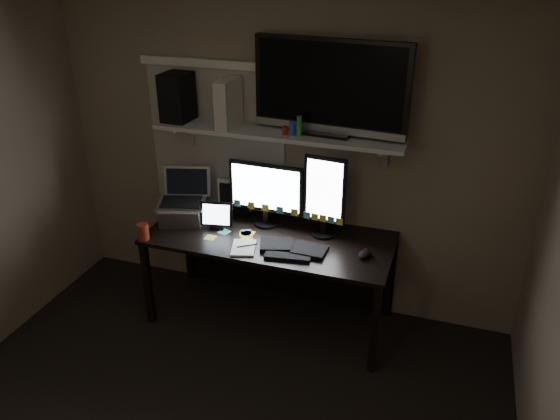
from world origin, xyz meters
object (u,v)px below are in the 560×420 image
at_px(tv, 330,88).
at_px(speaker, 177,97).
at_px(tablet, 217,215).
at_px(cup, 143,232).
at_px(monitor_portrait, 325,197).
at_px(monitor_landscape, 266,194).
at_px(keyboard, 293,248).
at_px(laptop, 181,198).
at_px(game_console, 229,103).
at_px(mouse, 365,254).
at_px(desk, 275,249).

height_order(tv, speaker, tv).
bearing_deg(speaker, tablet, -25.16).
bearing_deg(cup, monitor_portrait, 21.24).
bearing_deg(monitor_landscape, keyboard, -43.00).
distance_m(monitor_portrait, laptop, 1.09).
xyz_separation_m(tablet, game_console, (0.05, 0.19, 0.81)).
bearing_deg(tablet, monitor_landscape, 17.11).
distance_m(monitor_landscape, cup, 0.94).
bearing_deg(tablet, keyboard, -22.19).
relative_size(monitor_portrait, laptop, 1.54).
height_order(laptop, game_console, game_console).
relative_size(keyboard, mouse, 4.04).
relative_size(desk, keyboard, 3.70).
bearing_deg(monitor_landscape, mouse, -15.37).
height_order(monitor_portrait, laptop, monitor_portrait).
xyz_separation_m(monitor_portrait, laptop, (-1.08, -0.14, -0.11)).
bearing_deg(monitor_portrait, monitor_landscape, -177.62).
height_order(tablet, laptop, laptop).
height_order(mouse, game_console, game_console).
xyz_separation_m(desk, monitor_landscape, (-0.09, 0.05, 0.43)).
bearing_deg(laptop, mouse, -19.22).
bearing_deg(game_console, monitor_landscape, 1.60).
bearing_deg(desk, monitor_portrait, 4.34).
xyz_separation_m(laptop, game_console, (0.35, 0.18, 0.72)).
bearing_deg(monitor_portrait, tablet, -163.64).
relative_size(monitor_landscape, game_console, 1.72).
bearing_deg(cup, tablet, 36.71).
height_order(mouse, cup, cup).
bearing_deg(tv, tablet, -158.47).
relative_size(tablet, laptop, 0.60).
distance_m(keyboard, laptop, 0.96).
xyz_separation_m(tablet, cup, (-0.44, -0.33, -0.05)).
distance_m(monitor_landscape, speaker, 0.96).
bearing_deg(laptop, monitor_portrait, -8.67).
relative_size(desk, mouse, 14.97).
relative_size(desk, cup, 14.88).
relative_size(cup, speaker, 0.35).
height_order(keyboard, cup, cup).
distance_m(mouse, speaker, 1.76).
distance_m(cup, tv, 1.67).
xyz_separation_m(desk, cup, (-0.85, -0.45, 0.24)).
bearing_deg(laptop, tv, -4.44).
relative_size(desk, tablet, 7.42).
distance_m(tv, speaker, 1.14).
xyz_separation_m(mouse, tv, (-0.36, 0.30, 1.05)).
height_order(monitor_landscape, game_console, game_console).
relative_size(monitor_landscape, mouse, 4.80).
xyz_separation_m(desk, keyboard, (0.22, -0.25, 0.19)).
relative_size(monitor_portrait, keyboard, 1.27).
distance_m(laptop, tv, 1.40).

